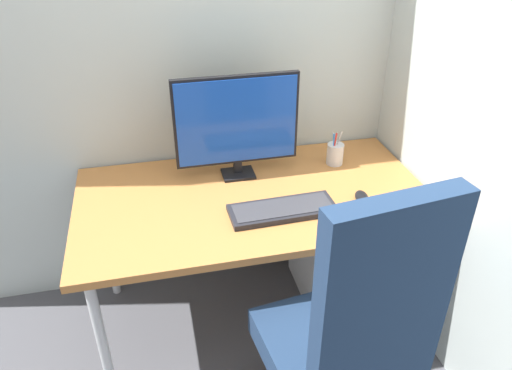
# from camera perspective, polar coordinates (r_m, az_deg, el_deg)

# --- Properties ---
(ground_plane) EXTENTS (8.00, 8.00, 0.00)m
(ground_plane) POSITION_cam_1_polar(r_m,az_deg,el_deg) (2.55, -0.21, -14.82)
(ground_plane) COLOR #4C4C51
(wall_back) EXTENTS (3.22, 0.04, 2.80)m
(wall_back) POSITION_cam_1_polar(r_m,az_deg,el_deg) (2.23, -2.93, 20.02)
(wall_back) COLOR #B7C1BC
(wall_back) RESTS_ON ground_plane
(wall_side_right) EXTENTS (0.04, 2.53, 2.80)m
(wall_side_right) POSITION_cam_1_polar(r_m,az_deg,el_deg) (1.93, 25.64, 15.31)
(wall_side_right) COLOR #B7C1BC
(wall_side_right) RESTS_ON ground_plane
(desk) EXTENTS (1.49, 0.81, 0.71)m
(desk) POSITION_cam_1_polar(r_m,az_deg,el_deg) (2.12, -0.25, -2.40)
(desk) COLOR #B27038
(desk) RESTS_ON ground_plane
(office_chair) EXTENTS (0.64, 0.65, 1.21)m
(office_chair) POSITION_cam_1_polar(r_m,az_deg,el_deg) (1.68, 10.63, -17.29)
(office_chair) COLOR black
(office_chair) RESTS_ON ground_plane
(filing_cabinet) EXTENTS (0.36, 0.55, 0.60)m
(filing_cabinet) POSITION_cam_1_polar(r_m,az_deg,el_deg) (2.49, 9.79, -7.41)
(filing_cabinet) COLOR silver
(filing_cabinet) RESTS_ON ground_plane
(monitor) EXTENTS (0.54, 0.12, 0.47)m
(monitor) POSITION_cam_1_polar(r_m,az_deg,el_deg) (2.13, -2.25, 7.23)
(monitor) COLOR black
(monitor) RESTS_ON desk
(keyboard) EXTENTS (0.44, 0.17, 0.03)m
(keyboard) POSITION_cam_1_polar(r_m,az_deg,el_deg) (1.98, 3.11, -2.88)
(keyboard) COLOR black
(keyboard) RESTS_ON desk
(mouse) EXTENTS (0.07, 0.11, 0.03)m
(mouse) POSITION_cam_1_polar(r_m,az_deg,el_deg) (2.10, 12.17, -1.40)
(mouse) COLOR black
(mouse) RESTS_ON desk
(pen_holder) EXTENTS (0.08, 0.08, 0.17)m
(pen_holder) POSITION_cam_1_polar(r_m,az_deg,el_deg) (2.34, 9.16, 3.62)
(pen_holder) COLOR silver
(pen_holder) RESTS_ON desk
(notebook) EXTENTS (0.18, 0.25, 0.01)m
(notebook) POSITION_cam_1_polar(r_m,az_deg,el_deg) (2.10, 17.76, -2.54)
(notebook) COLOR #B23333
(notebook) RESTS_ON desk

